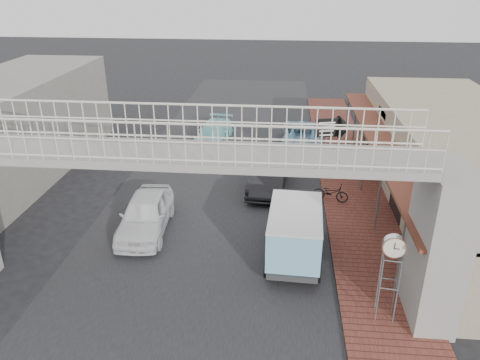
% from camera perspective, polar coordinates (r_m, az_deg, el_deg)
% --- Properties ---
extents(ground, '(120.00, 120.00, 0.00)m').
position_cam_1_polar(ground, '(19.24, -4.22, -6.95)').
color(ground, black).
rests_on(ground, ground).
extents(road_strip, '(10.00, 60.00, 0.01)m').
position_cam_1_polar(road_strip, '(19.23, -4.22, -6.93)').
color(road_strip, black).
rests_on(road_strip, ground).
extents(sidewalk, '(3.00, 40.00, 0.10)m').
position_cam_1_polar(sidewalk, '(21.90, 14.15, -3.43)').
color(sidewalk, brown).
rests_on(sidewalk, ground).
extents(shophouse_row, '(7.20, 18.00, 4.00)m').
position_cam_1_polar(shophouse_row, '(23.15, 25.29, 1.77)').
color(shophouse_row, gray).
rests_on(shophouse_row, ground).
extents(footbridge, '(16.40, 2.40, 6.34)m').
position_cam_1_polar(footbridge, '(14.26, -7.19, -4.24)').
color(footbridge, gray).
rests_on(footbridge, ground).
extents(building_far_left, '(5.00, 14.00, 5.00)m').
position_cam_1_polar(building_far_left, '(27.26, -25.79, 5.93)').
color(building_far_left, gray).
rests_on(building_far_left, ground).
extents(white_hatchback, '(2.09, 4.66, 1.56)m').
position_cam_1_polar(white_hatchback, '(19.66, -11.45, -4.07)').
color(white_hatchback, white).
rests_on(white_hatchback, ground).
extents(dark_sedan, '(2.04, 4.89, 1.57)m').
position_cam_1_polar(dark_sedan, '(23.13, 3.54, 0.85)').
color(dark_sedan, black).
rests_on(dark_sedan, ground).
extents(angkot_curb, '(2.51, 5.22, 1.43)m').
position_cam_1_polar(angkot_curb, '(29.44, 7.59, 5.72)').
color(angkot_curb, '#77B1CF').
rests_on(angkot_curb, ground).
extents(angkot_far, '(2.20, 4.53, 1.27)m').
position_cam_1_polar(angkot_far, '(29.65, -3.17, 5.86)').
color(angkot_far, '#77CCCE').
rests_on(angkot_far, ground).
extents(angkot_van, '(2.13, 4.31, 2.07)m').
position_cam_1_polar(angkot_van, '(17.39, 6.73, -5.66)').
color(angkot_van, black).
rests_on(angkot_van, ground).
extents(motorcycle_near, '(1.72, 0.96, 0.86)m').
position_cam_1_polar(motorcycle_near, '(22.08, 10.99, -1.48)').
color(motorcycle_near, black).
rests_on(motorcycle_near, sidewalk).
extents(motorcycle_far, '(1.68, 0.78, 0.97)m').
position_cam_1_polar(motorcycle_far, '(25.16, 10.37, 1.97)').
color(motorcycle_far, black).
rests_on(motorcycle_far, sidewalk).
extents(street_clock, '(0.73, 0.62, 2.88)m').
position_cam_1_polar(street_clock, '(14.46, 18.21, -8.12)').
color(street_clock, '#59595B').
rests_on(street_clock, sidewalk).
extents(arrow_sign, '(1.95, 1.28, 3.24)m').
position_cam_1_polar(arrow_sign, '(24.17, 12.43, 6.24)').
color(arrow_sign, '#59595B').
rests_on(arrow_sign, sidewalk).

